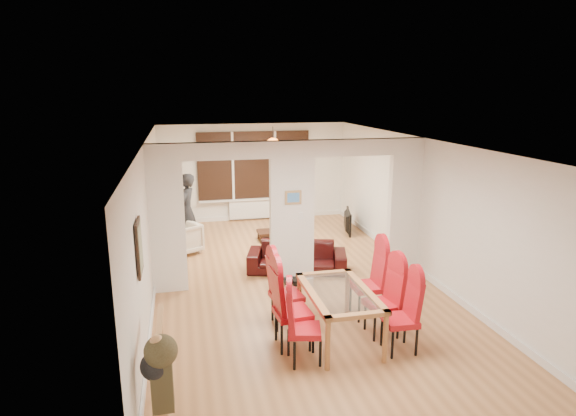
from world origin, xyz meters
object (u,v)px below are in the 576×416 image
object	(u,v)px
armchair	(181,238)
dining_chair_rb	(382,299)
dining_chair_lc	(287,290)
bottle	(274,225)
dining_chair_la	(304,324)
dining_chair_lb	(293,307)
dining_chair_ra	(400,315)
dining_table	(339,315)
person	(187,211)
television	(345,221)
coffee_table	(278,235)
bowl	(275,230)
dining_chair_rc	(367,281)
sofa	(297,257)

from	to	relation	value
armchair	dining_chair_rb	bearing A→B (deg)	3.02
dining_chair_lc	bottle	bearing A→B (deg)	73.27
armchair	dining_chair_la	bearing A→B (deg)	-12.28
dining_chair_lb	dining_chair_rb	bearing A→B (deg)	-3.09
dining_chair_lb	dining_chair_ra	distance (m)	1.45
dining_table	person	world-z (taller)	person
dining_chair_ra	dining_chair_rb	distance (m)	0.48
dining_chair_la	television	bearing A→B (deg)	78.68
dining_chair_rb	coffee_table	size ratio (longest dim) A/B	1.11
person	television	world-z (taller)	person
dining_chair_la	person	world-z (taller)	person
dining_chair_ra	bottle	world-z (taller)	dining_chair_ra
dining_chair_lc	coffee_table	xyz separation A→B (m)	(0.74, 4.21, -0.44)
dining_table	bowl	xyz separation A→B (m)	(0.03, 4.72, -0.12)
dining_chair_lb	television	world-z (taller)	dining_chair_lb
dining_chair_lb	dining_chair_lc	world-z (taller)	dining_chair_lb
person	dining_chair_rc	bearing A→B (deg)	52.19
dining_chair_rc	television	world-z (taller)	dining_chair_rc
dining_chair_rb	bowl	world-z (taller)	dining_chair_rb
dining_table	dining_chair_rb	bearing A→B (deg)	-1.62
dining_chair_rb	bottle	xyz separation A→B (m)	(-0.62, 4.81, -0.19)
dining_table	person	size ratio (longest dim) A/B	0.93
person	dining_chair_rb	bearing A→B (deg)	48.66
dining_table	dining_chair_lc	bearing A→B (deg)	138.18
dining_chair_lc	armchair	world-z (taller)	dining_chair_lc
dining_chair_rc	bottle	world-z (taller)	dining_chair_rc
sofa	dining_chair_rc	bearing A→B (deg)	-58.74
dining_table	dining_chair_ra	distance (m)	0.87
sofa	bottle	distance (m)	2.09
dining_chair_rb	sofa	bearing A→B (deg)	93.29
dining_chair_rb	sofa	size ratio (longest dim) A/B	0.57
dining_table	armchair	world-z (taller)	dining_table
dining_chair_rb	dining_chair_rc	bearing A→B (deg)	80.60
dining_chair_lb	dining_chair_ra	bearing A→B (deg)	-22.59
dining_chair_lb	dining_chair_lc	distance (m)	0.62
dining_table	bottle	distance (m)	4.79
dining_chair_lb	dining_chair_lc	size ratio (longest dim) A/B	1.06
dining_table	dining_chair_lb	world-z (taller)	dining_chair_lb
dining_chair_rb	coffee_table	xyz separation A→B (m)	(-0.54, 4.79, -0.43)
dining_chair_rb	dining_chair_lb	bearing A→B (deg)	172.87
dining_chair_rc	dining_chair_lb	bearing A→B (deg)	-154.62
dining_chair_lc	armchair	bearing A→B (deg)	104.28
dining_chair_ra	sofa	xyz separation A→B (m)	(-0.63, 3.21, -0.25)
television	dining_chair_lc	bearing A→B (deg)	165.89
dining_chair_lc	dining_chair_ra	world-z (taller)	dining_chair_lc
dining_chair_la	dining_chair_lb	bearing A→B (deg)	110.75
person	television	xyz separation A→B (m)	(3.84, 0.36, -0.56)
coffee_table	television	bearing A→B (deg)	8.09
dining_table	dining_chair_rc	bearing A→B (deg)	41.62
coffee_table	bottle	world-z (taller)	bottle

